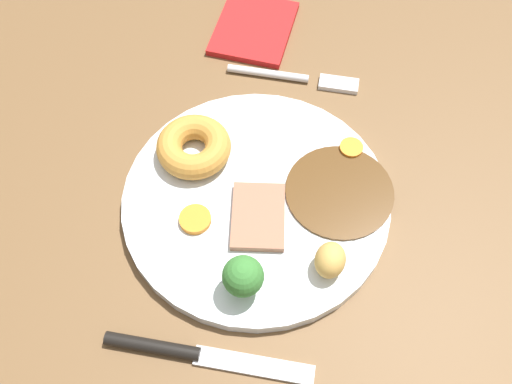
{
  "coord_description": "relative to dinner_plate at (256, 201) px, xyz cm",
  "views": [
    {
      "loc": [
        25.72,
        4.61,
        53.72
      ],
      "look_at": [
        -2.29,
        -0.65,
        6.0
      ],
      "focal_mm": 39.96,
      "sensor_mm": 36.0,
      "label": 1
    }
  ],
  "objects": [
    {
      "name": "fork",
      "position": [
        -17.2,
        1.6,
        -0.31
      ],
      "size": [
        2.01,
        15.25,
        0.9
      ],
      "rotation": [
        0.0,
        0.0,
        1.57
      ],
      "color": "silver",
      "rests_on": "dining_table"
    },
    {
      "name": "meat_slice_main",
      "position": [
        2.49,
        0.89,
        1.1
      ],
      "size": [
        7.82,
        6.09,
        0.8
      ],
      "primitive_type": "cube",
      "rotation": [
        0.0,
        0.0,
        3.29
      ],
      "color": "#9E664C",
      "rests_on": "dinner_plate"
    },
    {
      "name": "dinner_plate",
      "position": [
        0.0,
        0.0,
        0.0
      ],
      "size": [
        26.65,
        26.65,
        1.4
      ],
      "primitive_type": "cylinder",
      "color": "white",
      "rests_on": "dining_table"
    },
    {
      "name": "dining_table",
      "position": [
        2.29,
        0.65,
        -2.5
      ],
      "size": [
        120.0,
        84.0,
        3.6
      ],
      "primitive_type": "cube",
      "color": "brown",
      "rests_on": "ground"
    },
    {
      "name": "yorkshire_pudding",
      "position": [
        -3.92,
        -7.19,
        2.03
      ],
      "size": [
        7.67,
        7.67,
        2.65
      ],
      "primitive_type": "torus",
      "color": "#C68938",
      "rests_on": "dinner_plate"
    },
    {
      "name": "broccoli_floret",
      "position": [
        9.54,
        0.88,
        3.24
      ],
      "size": [
        3.71,
        3.71,
        4.53
      ],
      "color": "#8CB766",
      "rests_on": "dinner_plate"
    },
    {
      "name": "folded_napkin",
      "position": [
        -24.21,
        -4.81,
        -0.3
      ],
      "size": [
        11.61,
        9.76,
        0.8
      ],
      "primitive_type": "cube",
      "rotation": [
        0.0,
        0.0,
        -0.07
      ],
      "color": "red",
      "rests_on": "dining_table"
    },
    {
      "name": "gravy_pool",
      "position": [
        -2.1,
        8.06,
        0.85
      ],
      "size": [
        10.85,
        10.85,
        0.3
      ],
      "primitive_type": "cylinder",
      "color": "#563819",
      "rests_on": "dinner_plate"
    },
    {
      "name": "roast_potato_left",
      "position": [
        6.1,
        7.96,
        2.24
      ],
      "size": [
        3.66,
        3.1,
        3.07
      ],
      "primitive_type": "ellipsoid",
      "rotation": [
        0.0,
        0.0,
        3.06
      ],
      "color": "tan",
      "rests_on": "dinner_plate"
    },
    {
      "name": "carrot_coin_back",
      "position": [
        -7.46,
        8.67,
        1.0
      ],
      "size": [
        2.44,
        2.44,
        0.6
      ],
      "primitive_type": "cylinder",
      "color": "orange",
      "rests_on": "dinner_plate"
    },
    {
      "name": "knife",
      "position": [
        15.98,
        -2.88,
        -0.25
      ],
      "size": [
        1.82,
        18.52,
        1.2
      ],
      "rotation": [
        0.0,
        0.0,
        1.58
      ],
      "color": "black",
      "rests_on": "dining_table"
    },
    {
      "name": "carrot_coin_front",
      "position": [
        3.69,
        -5.27,
        1.01
      ],
      "size": [
        3.1,
        3.1,
        0.63
      ],
      "primitive_type": "cylinder",
      "color": "orange",
      "rests_on": "dinner_plate"
    }
  ]
}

